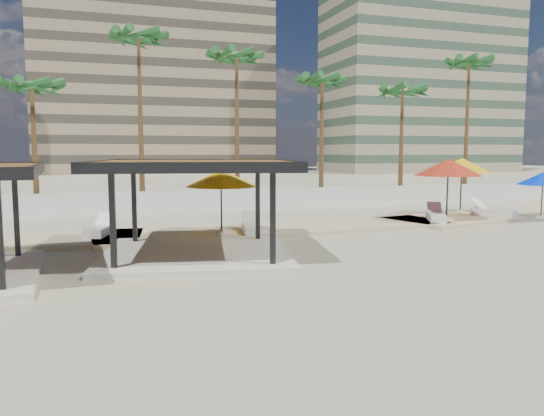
{
  "coord_description": "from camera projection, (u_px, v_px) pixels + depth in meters",
  "views": [
    {
      "loc": [
        -5.61,
        -14.99,
        3.47
      ],
      "look_at": [
        0.48,
        3.52,
        1.4
      ],
      "focal_mm": 35.0,
      "sensor_mm": 36.0,
      "label": 1
    }
  ],
  "objects": [
    {
      "name": "promenade",
      "position": [
        275.0,
        227.0,
        24.13
      ],
      "size": [
        44.45,
        7.97,
        0.24
      ],
      "color": "#C6B284",
      "rests_on": "ground"
    },
    {
      "name": "building_mid",
      "position": [
        155.0,
        88.0,
        89.69
      ],
      "size": [
        38.0,
        16.0,
        30.4
      ],
      "color": "#847259",
      "rests_on": "ground"
    },
    {
      "name": "ground",
      "position": [
        293.0,
        265.0,
        16.27
      ],
      "size": [
        200.0,
        200.0,
        0.0
      ],
      "primitive_type": "plane",
      "color": "tan",
      "rests_on": "ground"
    },
    {
      "name": "pavilion_central",
      "position": [
        195.0,
        200.0,
        17.43
      ],
      "size": [
        7.39,
        7.39,
        3.2
      ],
      "rotation": [
        0.0,
        0.0,
        -0.19
      ],
      "color": "beige",
      "rests_on": "ground"
    },
    {
      "name": "palm_h",
      "position": [
        469.0,
        69.0,
        39.53
      ],
      "size": [
        3.0,
        3.0,
        10.9
      ],
      "color": "brown",
      "rests_on": "ground"
    },
    {
      "name": "lounger_a",
      "position": [
        100.0,
        230.0,
        21.1
      ],
      "size": [
        1.29,
        2.26,
        0.82
      ],
      "rotation": [
        0.0,
        0.0,
        1.27
      ],
      "color": "white",
      "rests_on": "promenade"
    },
    {
      "name": "building_east",
      "position": [
        420.0,
        72.0,
        91.7
      ],
      "size": [
        32.0,
        15.0,
        36.4
      ],
      "color": "gray",
      "rests_on": "ground"
    },
    {
      "name": "palm_d",
      "position": [
        139.0,
        45.0,
        32.14
      ],
      "size": [
        3.0,
        3.0,
        11.21
      ],
      "color": "brown",
      "rests_on": "ground"
    },
    {
      "name": "palm_e",
      "position": [
        237.0,
        63.0,
        33.62
      ],
      "size": [
        3.0,
        3.0,
        10.3
      ],
      "color": "brown",
      "rests_on": "ground"
    },
    {
      "name": "umbrella_d",
      "position": [
        543.0,
        179.0,
        26.31
      ],
      "size": [
        3.33,
        3.33,
        2.28
      ],
      "rotation": [
        0.0,
        0.0,
        -0.38
      ],
      "color": "beige",
      "rests_on": "promenade"
    },
    {
      "name": "umbrella_c",
      "position": [
        448.0,
        168.0,
        25.35
      ],
      "size": [
        4.4,
        4.4,
        2.95
      ],
      "rotation": [
        0.0,
        0.0,
        0.43
      ],
      "color": "beige",
      "rests_on": "promenade"
    },
    {
      "name": "umbrella_b",
      "position": [
        221.0,
        178.0,
        21.21
      ],
      "size": [
        3.33,
        3.33,
        2.6
      ],
      "rotation": [
        0.0,
        0.0,
        -0.15
      ],
      "color": "beige",
      "rests_on": "promenade"
    },
    {
      "name": "palm_f",
      "position": [
        322.0,
        86.0,
        35.8
      ],
      "size": [
        3.0,
        3.0,
        9.06
      ],
      "color": "brown",
      "rests_on": "ground"
    },
    {
      "name": "lounger_d",
      "position": [
        436.0,
        216.0,
        25.41
      ],
      "size": [
        1.65,
        2.26,
        0.83
      ],
      "rotation": [
        0.0,
        0.0,
        1.08
      ],
      "color": "white",
      "rests_on": "promenade"
    },
    {
      "name": "umbrella_e",
      "position": [
        462.0,
        166.0,
        28.78
      ],
      "size": [
        3.85,
        3.85,
        2.96
      ],
      "rotation": [
        0.0,
        0.0,
        -0.17
      ],
      "color": "beige",
      "rests_on": "promenade"
    },
    {
      "name": "lounger_b",
      "position": [
        251.0,
        227.0,
        21.86
      ],
      "size": [
        0.99,
        2.12,
        0.77
      ],
      "rotation": [
        0.0,
        0.0,
        1.4
      ],
      "color": "white",
      "rests_on": "promenade"
    },
    {
      "name": "boundary_wall",
      "position": [
        199.0,
        201.0,
        31.32
      ],
      "size": [
        56.0,
        0.3,
        1.2
      ],
      "primitive_type": "cube",
      "color": "silver",
      "rests_on": "ground"
    },
    {
      "name": "lounger_c",
      "position": [
        493.0,
        212.0,
        27.2
      ],
      "size": [
        1.6,
        2.38,
        0.86
      ],
      "rotation": [
        0.0,
        0.0,
        1.99
      ],
      "color": "white",
      "rests_on": "promenade"
    },
    {
      "name": "palm_g",
      "position": [
        402.0,
        95.0,
        37.33
      ],
      "size": [
        3.0,
        3.0,
        8.55
      ],
      "color": "brown",
      "rests_on": "ground"
    },
    {
      "name": "palm_c",
      "position": [
        32.0,
        91.0,
        29.85
      ],
      "size": [
        3.0,
        3.0,
        7.96
      ],
      "color": "brown",
      "rests_on": "ground"
    }
  ]
}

